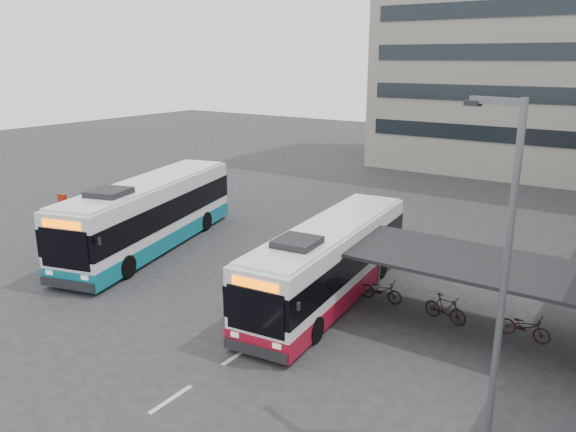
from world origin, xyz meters
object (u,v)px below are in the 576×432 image
Objects in this scene: bus_main at (329,262)px; pedestrian at (282,263)px; bus_teal at (150,215)px; lamp_post at (502,258)px.

bus_main is 6.99× the size of pedestrian.
lamp_post is at bearing -32.31° from bus_teal.
bus_main is 0.89× the size of bus_teal.
bus_teal is at bearing 132.32° from pedestrian.
bus_teal is (-10.50, 0.35, 0.19)m from bus_main.
pedestrian is at bearing 165.60° from lamp_post.
bus_main is at bearing -17.30° from bus_teal.
lamp_post is at bearing -40.19° from bus_main.
bus_teal reaches higher than bus_main.
pedestrian is 12.19m from lamp_post.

